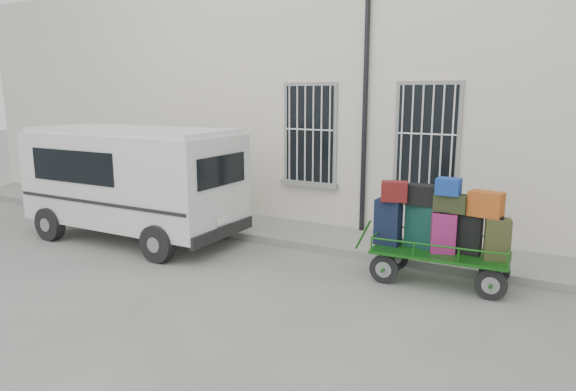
# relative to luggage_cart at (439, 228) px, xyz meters

# --- Properties ---
(ground) EXTENTS (80.00, 80.00, 0.00)m
(ground) POSITION_rel_luggage_cart_xyz_m (-3.13, -0.79, -0.96)
(ground) COLOR slate
(ground) RESTS_ON ground
(building) EXTENTS (24.00, 5.15, 6.00)m
(building) POSITION_rel_luggage_cart_xyz_m (-3.13, 4.70, 2.04)
(building) COLOR beige
(building) RESTS_ON ground
(sidewalk) EXTENTS (24.00, 1.70, 0.15)m
(sidewalk) POSITION_rel_luggage_cart_xyz_m (-3.13, 1.41, -0.89)
(sidewalk) COLOR slate
(sidewalk) RESTS_ON ground
(luggage_cart) EXTENTS (2.62, 1.13, 1.82)m
(luggage_cart) POSITION_rel_luggage_cart_xyz_m (0.00, 0.00, 0.00)
(luggage_cart) COLOR black
(luggage_cart) RESTS_ON ground
(van) EXTENTS (4.89, 2.25, 2.45)m
(van) POSITION_rel_luggage_cart_xyz_m (-6.51, -0.49, 0.44)
(van) COLOR silver
(van) RESTS_ON ground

